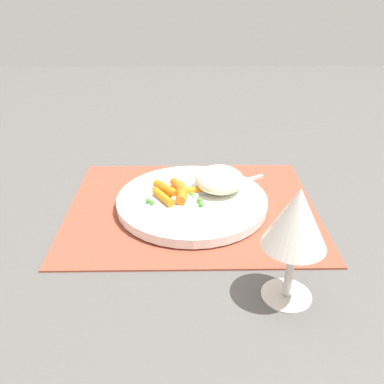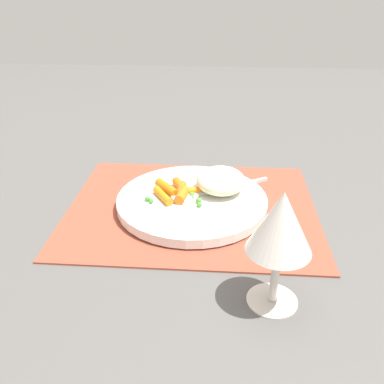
{
  "view_description": "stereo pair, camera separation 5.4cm",
  "coord_description": "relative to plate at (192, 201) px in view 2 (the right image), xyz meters",
  "views": [
    {
      "loc": [
        0.01,
        0.62,
        0.36
      ],
      "look_at": [
        0.0,
        0.0,
        0.03
      ],
      "focal_mm": 38.7,
      "sensor_mm": 36.0,
      "label": 1
    },
    {
      "loc": [
        -0.04,
        0.62,
        0.36
      ],
      "look_at": [
        0.0,
        0.0,
        0.03
      ],
      "focal_mm": 38.7,
      "sensor_mm": 36.0,
      "label": 2
    }
  ],
  "objects": [
    {
      "name": "plate",
      "position": [
        0.0,
        0.0,
        0.0
      ],
      "size": [
        0.26,
        0.26,
        0.02
      ],
      "primitive_type": "cylinder",
      "color": "white",
      "rests_on": "placemat"
    },
    {
      "name": "ground_plane",
      "position": [
        0.0,
        0.0,
        -0.01
      ],
      "size": [
        2.4,
        2.4,
        0.0
      ],
      "primitive_type": "plane",
      "color": "#565451"
    },
    {
      "name": "wine_glass",
      "position": [
        -0.12,
        0.22,
        0.1
      ],
      "size": [
        0.08,
        0.08,
        0.15
      ],
      "color": "silver",
      "rests_on": "ground_plane"
    },
    {
      "name": "placemat",
      "position": [
        0.0,
        0.0,
        -0.01
      ],
      "size": [
        0.42,
        0.34,
        0.01
      ],
      "primitive_type": "cube",
      "color": "#9E4733",
      "rests_on": "ground_plane"
    },
    {
      "name": "fork",
      "position": [
        -0.03,
        -0.02,
        0.01
      ],
      "size": [
        0.17,
        0.1,
        0.01
      ],
      "color": "silver",
      "rests_on": "plate"
    },
    {
      "name": "rice_mound",
      "position": [
        -0.05,
        -0.03,
        0.03
      ],
      "size": [
        0.09,
        0.09,
        0.04
      ],
      "primitive_type": "ellipsoid",
      "color": "beige",
      "rests_on": "plate"
    },
    {
      "name": "carrot_portion",
      "position": [
        0.03,
        -0.01,
        0.02
      ],
      "size": [
        0.09,
        0.09,
        0.02
      ],
      "color": "orange",
      "rests_on": "plate"
    },
    {
      "name": "pea_scatter",
      "position": [
        0.02,
        0.0,
        0.01
      ],
      "size": [
        0.1,
        0.09,
        0.01
      ],
      "color": "green",
      "rests_on": "plate"
    }
  ]
}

